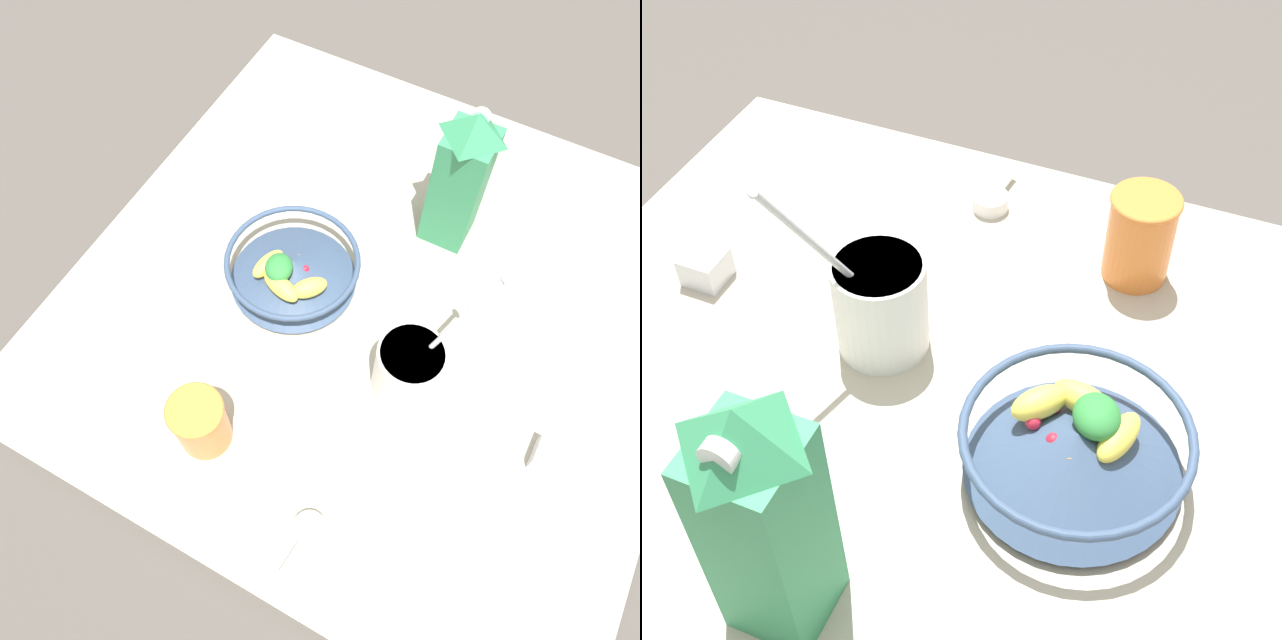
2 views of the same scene
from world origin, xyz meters
TOP-DOWN VIEW (x-y plane):
  - ground_plane at (0.00, 0.00)m, footprint 6.00×6.00m
  - countertop at (0.00, 0.00)m, footprint 1.01×1.01m
  - fruit_bowl at (0.15, 0.04)m, footprint 0.23×0.23m
  - milk_carton at (-0.04, -0.19)m, footprint 0.08×0.08m
  - yogurt_tub at (-0.10, 0.13)m, footprint 0.13×0.15m
  - drinking_cup at (0.13, 0.35)m, footprint 0.08×0.08m
  - spice_jar at (-0.35, 0.14)m, footprint 0.05×0.05m
  - measuring_scoop at (-0.08, 0.40)m, footprint 0.05×0.09m

SIDE VIEW (x-z plane):
  - ground_plane at x=0.00m, z-range 0.00..0.00m
  - countertop at x=0.00m, z-range 0.00..0.04m
  - measuring_scoop at x=-0.08m, z-range 0.04..0.06m
  - spice_jar at x=-0.35m, z-range 0.04..0.08m
  - fruit_bowl at x=0.15m, z-range 0.04..0.12m
  - drinking_cup at x=0.13m, z-range 0.04..0.16m
  - yogurt_tub at x=-0.10m, z-range -0.02..0.24m
  - milk_carton at x=-0.04m, z-range 0.04..0.32m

